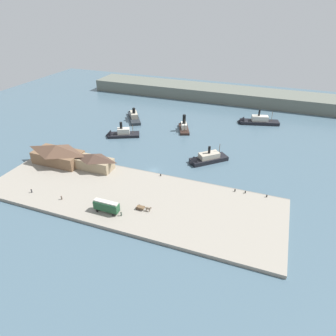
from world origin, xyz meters
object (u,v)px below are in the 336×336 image
Objects in this scene: ferry_approaching_east at (184,126)px; pedestrian_walking_west at (32,191)px; pedestrian_at_waters_edge at (62,198)px; ferry_departing_north at (119,134)px; mooring_post_center_east at (161,175)px; ferry_approaching_west at (254,121)px; mooring_post_east at (245,192)px; ferry_near_quay at (134,116)px; ferry_mid_harbor at (205,159)px; ferry_shed_east_terminal at (95,161)px; mooring_post_west at (267,196)px; horse_cart at (143,208)px; pedestrian_by_tram at (121,214)px; street_tram at (106,206)px; ferry_shed_west_terminal at (58,154)px; mooring_post_center_west at (235,190)px.

pedestrian_walking_west is at bearing -112.09° from ferry_approaching_east.
ferry_departing_north is at bearing 98.86° from pedestrian_at_waters_edge.
mooring_post_center_east is 80.61m from ferry_approaching_west.
mooring_post_east is at bearing -52.08° from ferry_approaching_east.
ferry_near_quay is 67.23m from ferry_mid_harbor.
ferry_shed_east_terminal is 17.20× the size of mooring_post_west.
ferry_approaching_east reaches higher than ferry_departing_north.
mooring_post_east is 28.66m from ferry_mid_harbor.
mooring_post_center_east is 0.05× the size of ferry_departing_north.
horse_cart is 101.48m from ferry_approaching_west.
ferry_departing_north is at bearing 139.28° from mooring_post_center_east.
street_tram is at bearing 178.79° from pedestrian_by_tram.
pedestrian_walking_west is 1.91× the size of mooring_post_center_east.
ferry_approaching_east reaches higher than street_tram.
ferry_departing_north reaches higher than mooring_post_east.
ferry_shed_east_terminal is 0.63× the size of ferry_approaching_west.
ferry_departing_north is 78.33m from ferry_approaching_west.
ferry_shed_east_terminal is 60.80m from ferry_approaching_east.
ferry_approaching_west is 1.48× the size of ferry_approaching_east.
mooring_post_west is 0.05× the size of ferry_approaching_east.
ferry_approaching_east is at bearing 76.28° from pedestrian_at_waters_edge.
mooring_post_west is (68.79, 27.55, -0.32)m from pedestrian_at_waters_edge.
ferry_departing_north is at bearing 125.92° from horse_cart.
ferry_approaching_east is at bearing 97.78° from horse_cart.
ferry_shed_west_terminal is 2.39× the size of street_tram.
ferry_mid_harbor is (-28.22, 19.75, -0.15)m from mooring_post_west.
mooring_post_center_east is (2.79, 28.16, -0.35)m from pedestrian_by_tram.
ferry_approaching_east is at bearing 98.16° from mooring_post_center_east.
pedestrian_walking_west is at bearing -178.36° from pedestrian_at_waters_edge.
mooring_post_east is at bearing 20.45° from pedestrian_walking_west.
horse_cart is at bearing -31.03° from ferry_shed_east_terminal.
mooring_post_center_west is 0.04× the size of ferry_approaching_west.
mooring_post_center_west is at bearing 25.30° from pedestrian_at_waters_edge.
horse_cart is 38.40m from mooring_post_east.
ferry_mid_harbor is (54.75, -39.00, 0.02)m from ferry_near_quay.
pedestrian_at_waters_edge is 0.07× the size of ferry_approaching_west.
ferry_mid_harbor is at bearing 129.73° from mooring_post_center_west.
mooring_post_center_west is 0.05× the size of ferry_approaching_east.
ferry_shed_west_terminal is 23.74m from pedestrian_walking_west.
ferry_approaching_west reaches higher than mooring_post_east.
pedestrian_walking_west is at bearing -173.13° from horse_cart.
ferry_approaching_west is (28.28, 75.48, -0.20)m from mooring_post_center_east.
mooring_post_center_west is (58.20, 3.71, -2.97)m from ferry_shed_east_terminal.
mooring_post_center_east is at bearing 96.90° from horse_cart.
pedestrian_by_tram is 0.11× the size of ferry_approaching_east.
ferry_near_quay is (4.55, 63.85, -3.94)m from ferry_shed_west_terminal.
pedestrian_by_tram reaches higher than mooring_post_center_east.
pedestrian_at_waters_edge is 74.10m from mooring_post_west.
pedestrian_by_tram is 1.03× the size of pedestrian_walking_west.
mooring_post_west and mooring_post_center_east have the same top height.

